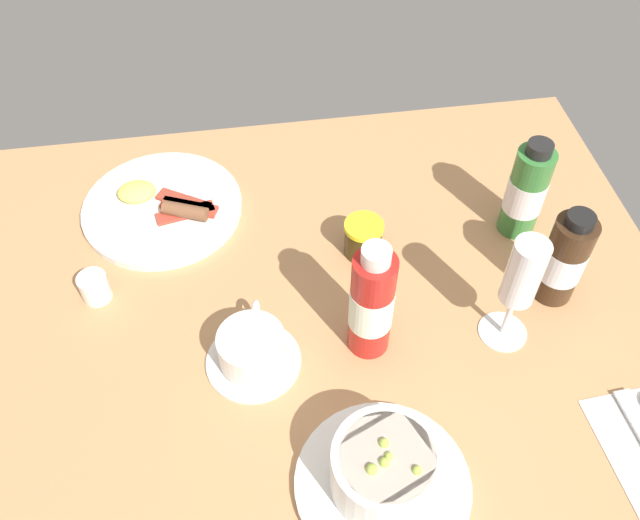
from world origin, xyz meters
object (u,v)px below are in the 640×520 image
Objects in this scene: sauce_bottle_brown at (564,259)px; sauce_bottle_green at (526,191)px; porridge_bowl at (385,473)px; jam_jar at (363,238)px; wine_glass at (522,279)px; breakfast_plate at (162,207)px; sauce_bottle_red at (372,304)px; creamer_jug at (95,287)px; coffee_cup at (252,350)px.

sauce_bottle_brown is 12.96cm from sauce_bottle_green.
jam_jar is at bearing 82.64° from porridge_bowl.
wine_glass is 56.00cm from breakfast_plate.
sauce_bottle_red is 1.14× the size of sauce_bottle_green.
sauce_bottle_brown is (25.24, -11.50, 4.17)cm from jam_jar.
wine_glass is 11.67cm from sauce_bottle_brown.
creamer_jug is 0.20× the size of breakfast_plate.
jam_jar is at bearing 155.51° from sauce_bottle_brown.
porridge_bowl reaches higher than coffee_cup.
creamer_jug is 0.30× the size of sauce_bottle_green.
breakfast_plate is at bearing 146.41° from wine_glass.
coffee_cup is 35.16cm from wine_glass.
porridge_bowl is at bearing -97.36° from jam_jar.
wine_glass is (20.77, 18.58, 7.84)cm from porridge_bowl.
sauce_bottle_brown reaches higher than porridge_bowl.
sauce_bottle_brown is 0.62× the size of breakfast_plate.
wine_glass reaches higher than porridge_bowl.
coffee_cup is 0.81× the size of sauce_bottle_green.
sauce_bottle_red is at bearing 176.26° from wine_glass.
sauce_bottle_red is at bearing -170.70° from sauce_bottle_brown.
coffee_cup is 0.75× the size of wine_glass.
sauce_bottle_brown is at bearing 39.14° from porridge_bowl.
jam_jar is 0.38× the size of sauce_bottle_brown.
porridge_bowl is 47.62cm from creamer_jug.
wine_glass is 1.08× the size of sauce_bottle_green.
sauce_bottle_brown is at bearing 32.19° from wine_glass.
porridge_bowl is 1.31× the size of sauce_bottle_brown.
sauce_bottle_brown is 0.93× the size of sauce_bottle_green.
jam_jar is at bearing 81.65° from sauce_bottle_red.
porridge_bowl is 0.82× the size of breakfast_plate.
sauce_bottle_brown is at bearing -24.21° from breakfast_plate.
sauce_bottle_green is (29.04, 37.22, 3.77)cm from porridge_bowl.
sauce_bottle_red is at bearing -98.35° from jam_jar.
sauce_bottle_green is at bearing 3.69° from creamer_jug.
wine_glass reaches higher than coffee_cup.
wine_glass reaches higher than sauce_bottle_green.
creamer_jug is at bearing -120.00° from breakfast_plate.
sauce_bottle_green is at bearing 3.34° from jam_jar.
coffee_cup reaches higher than creamer_jug.
sauce_bottle_brown is at bearing -24.49° from jam_jar.
jam_jar is 32.50cm from breakfast_plate.
sauce_bottle_brown is 0.82× the size of sauce_bottle_red.
sauce_bottle_red reaches higher than wine_glass.
wine_glass is at bearing -113.94° from sauce_bottle_green.
creamer_jug is 0.26× the size of sauce_bottle_red.
sauce_bottle_green reaches higher than porridge_bowl.
coffee_cup is 2.26× the size of jam_jar.
coffee_cup is 24.48cm from jam_jar.
sauce_bottle_green is (24.42, 1.42, 4.65)cm from jam_jar.
coffee_cup is 32.19cm from breakfast_plate.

